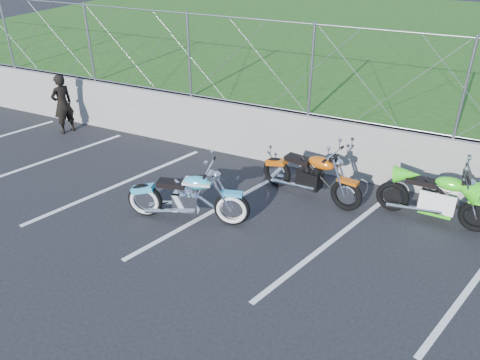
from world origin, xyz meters
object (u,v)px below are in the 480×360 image
at_px(naked_orange, 312,177).
at_px(person_standing, 62,104).
at_px(cruiser_turquoise, 189,199).
at_px(sportbike_green, 436,199).

bearing_deg(naked_orange, person_standing, -172.63).
xyz_separation_m(cruiser_turquoise, sportbike_green, (4.23, 1.97, 0.00)).
distance_m(cruiser_turquoise, naked_orange, 2.57).
distance_m(cruiser_turquoise, person_standing, 5.76).
distance_m(naked_orange, person_standing, 7.14).
distance_m(cruiser_turquoise, sportbike_green, 4.67).
bearing_deg(sportbike_green, naked_orange, -172.75).
bearing_deg(cruiser_turquoise, sportbike_green, 10.36).
bearing_deg(sportbike_green, person_standing, -179.11).
height_order(naked_orange, sportbike_green, naked_orange).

